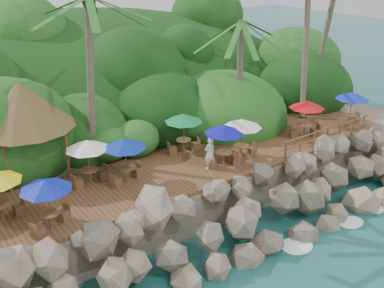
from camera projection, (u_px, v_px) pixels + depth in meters
ground at (272, 260)px, 19.88m from camera, size 140.00×140.00×0.00m
land_base at (108, 129)px, 31.43m from camera, size 32.00×25.20×2.10m
jungle_hill at (68, 114)px, 37.46m from camera, size 44.80×28.00×15.40m
seawall at (243, 217)px, 20.93m from camera, size 29.00×4.00×2.30m
terrace at (192, 165)px, 23.50m from camera, size 26.00×5.00×0.20m
jungle_foliage at (115, 147)px, 31.10m from camera, size 44.00×16.00×12.00m
foam_line at (267, 256)px, 20.10m from camera, size 25.20×0.80×0.06m
palapa at (22, 105)px, 21.19m from camera, size 4.76×4.76×4.60m
dining_clusters at (171, 140)px, 21.61m from camera, size 24.86×5.07×2.20m
railing at (328, 134)px, 25.55m from camera, size 7.20×0.10×1.00m
waiter at (210, 153)px, 22.63m from camera, size 0.61×0.41×1.66m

